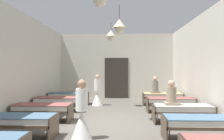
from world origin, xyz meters
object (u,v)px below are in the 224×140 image
Objects in this scene: bed_left_row_1 at (17,121)px; bed_right_row_4 at (162,96)px; bed_left_row_3 at (58,100)px; bed_left_row_4 at (69,95)px; nurse_mid_aisle at (97,94)px; bed_left_row_2 at (43,108)px; patient_seated_primary at (171,96)px; patient_seated_secondary at (155,87)px; bed_right_row_3 at (170,101)px; bed_right_row_2 at (183,109)px; nurse_near_aisle at (82,118)px; bed_right_row_1 at (203,122)px.

bed_right_row_4 is (4.59, 5.70, 0.00)m from bed_left_row_1.
bed_left_row_3 is (0.00, 3.80, 0.00)m from bed_left_row_1.
nurse_mid_aisle is (1.45, -0.33, 0.09)m from bed_left_row_4.
bed_left_row_2 is 4.26m from patient_seated_primary.
bed_right_row_4 is at bearing -4.08° from patient_seated_secondary.
bed_right_row_4 is at bearing 39.64° from bed_left_row_2.
bed_left_row_3 and bed_right_row_4 have the same top height.
bed_left_row_3 is 2.14m from nurse_mid_aisle.
bed_left_row_3 is at bearing -157.50° from bed_right_row_4.
patient_seated_secondary is at bearing 42.07° from bed_left_row_2.
bed_right_row_3 is 1.00× the size of bed_left_row_4.
bed_left_row_4 is 2.38× the size of patient_seated_secondary.
nurse_mid_aisle is (1.45, 1.57, 0.09)m from bed_left_row_3.
bed_left_row_1 is at bearing -90.00° from bed_left_row_2.
bed_left_row_1 is 1.00× the size of bed_right_row_2.
nurse_near_aisle is 1.86× the size of patient_seated_primary.
patient_seated_secondary is at bearing 100.31° from bed_right_row_3.
bed_right_row_1 is 2.96m from nurse_near_aisle.
nurse_mid_aisle is at bearing 47.31° from bed_left_row_3.
nurse_near_aisle reaches higher than bed_right_row_1.
nurse_near_aisle is at bearing -143.08° from patient_seated_primary.
bed_right_row_2 is 2.38× the size of patient_seated_secondary.
bed_left_row_3 is at bearing 140.36° from bed_right_row_1.
nurse_near_aisle is at bearing -66.87° from bed_left_row_3.
bed_left_row_3 is 1.00× the size of bed_left_row_4.
nurse_mid_aisle is at bearing -12.67° from bed_left_row_4.
nurse_mid_aisle is at bearing 153.35° from bed_right_row_3.
bed_right_row_4 is (0.00, 1.90, 0.00)m from bed_right_row_3.
bed_left_row_2 is 1.28× the size of nurse_near_aisle.
bed_left_row_1 is 4.68m from patient_seated_primary.
patient_seated_primary reaches higher than bed_left_row_3.
patient_seated_secondary is at bearing 175.92° from bed_right_row_4.
nurse_mid_aisle is at bearing -172.81° from patient_seated_secondary.
bed_left_row_2 is at bearing 90.00° from bed_left_row_1.
bed_right_row_3 is at bearing 22.50° from bed_left_row_2.
bed_right_row_1 and bed_right_row_2 have the same top height.
bed_right_row_1 is at bearing -39.64° from bed_left_row_3.
bed_left_row_4 is (0.00, 5.70, 0.00)m from bed_left_row_1.
bed_right_row_2 is 1.90m from bed_right_row_3.
bed_left_row_4 and bed_right_row_4 have the same top height.
bed_right_row_2 is 3.86m from patient_seated_secondary.
bed_right_row_2 is 5.96m from bed_left_row_4.
patient_seated_primary is (4.24, 0.04, 0.43)m from bed_left_row_2.
patient_seated_secondary is (-0.35, 1.92, 0.43)m from bed_right_row_3.
bed_right_row_4 is (4.59, 0.00, 0.00)m from bed_left_row_4.
bed_left_row_3 is (-4.59, 3.80, 0.00)m from bed_right_row_1.
bed_left_row_3 is 4.97m from bed_right_row_4.
bed_right_row_2 is at bearing -47.25° from nurse_mid_aisle.
bed_left_row_3 is at bearing 157.50° from bed_right_row_2.
bed_right_row_1 is 5.75m from patient_seated_secondary.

